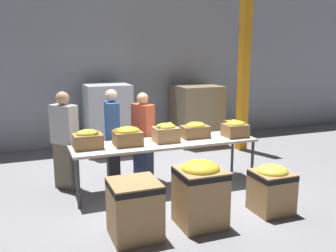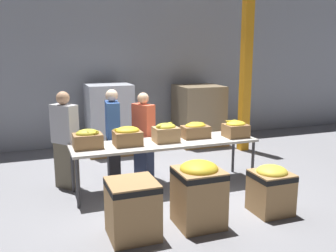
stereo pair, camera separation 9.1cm
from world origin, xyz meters
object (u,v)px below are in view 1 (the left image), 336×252
(volunteer_0, at_px, (65,141))
(volunteer_2, at_px, (112,136))
(banana_box_1, at_px, (128,136))
(banana_box_4, at_px, (235,128))
(banana_box_2, at_px, (166,132))
(donation_bin_2, at_px, (272,187))
(banana_box_3, at_px, (195,130))
(banana_box_0, at_px, (88,139))
(sorting_table, at_px, (165,145))
(pallet_stack_1, at_px, (197,115))
(pallet_stack_0, at_px, (107,119))
(donation_bin_0, at_px, (135,207))
(support_pillar, at_px, (244,61))
(donation_bin_1, at_px, (200,191))
(volunteer_1, at_px, (143,135))

(volunteer_0, relative_size, volunteer_2, 1.01)
(banana_box_1, relative_size, banana_box_4, 1.15)
(banana_box_2, xyz_separation_m, volunteer_0, (-1.53, 0.59, -0.14))
(banana_box_1, relative_size, volunteer_0, 0.28)
(donation_bin_2, bearing_deg, banana_box_3, 108.09)
(banana_box_0, bearing_deg, sorting_table, -1.75)
(volunteer_0, distance_m, volunteer_2, 0.82)
(pallet_stack_1, bearing_deg, pallet_stack_0, -178.89)
(donation_bin_0, distance_m, pallet_stack_1, 4.79)
(volunteer_2, height_order, pallet_stack_0, volunteer_2)
(banana_box_4, bearing_deg, support_pillar, 54.75)
(banana_box_0, xyz_separation_m, banana_box_3, (1.80, 0.05, -0.01))
(banana_box_2, distance_m, pallet_stack_0, 2.55)
(banana_box_2, bearing_deg, support_pillar, 33.87)
(volunteer_0, relative_size, donation_bin_1, 1.84)
(banana_box_0, distance_m, banana_box_4, 2.47)
(banana_box_4, relative_size, donation_bin_2, 0.56)
(banana_box_4, height_order, donation_bin_0, banana_box_4)
(sorting_table, xyz_separation_m, banana_box_2, (0.01, -0.00, 0.20))
(banana_box_4, height_order, support_pillar, support_pillar)
(banana_box_1, distance_m, donation_bin_2, 2.27)
(donation_bin_1, distance_m, donation_bin_2, 1.11)
(support_pillar, relative_size, pallet_stack_0, 2.65)
(banana_box_1, xyz_separation_m, donation_bin_2, (1.68, -1.41, -0.57))
(banana_box_3, bearing_deg, banana_box_4, -14.78)
(volunteer_1, bearing_deg, donation_bin_0, -44.83)
(banana_box_2, height_order, pallet_stack_0, pallet_stack_0)
(banana_box_3, bearing_deg, support_pillar, 39.40)
(donation_bin_1, bearing_deg, banana_box_4, 45.59)
(volunteer_0, relative_size, donation_bin_0, 2.26)
(volunteer_2, bearing_deg, donation_bin_1, 22.74)
(banana_box_2, height_order, banana_box_4, banana_box_2)
(banana_box_0, xyz_separation_m, donation_bin_1, (1.18, -1.44, -0.47))
(donation_bin_1, bearing_deg, banana_box_2, 87.68)
(sorting_table, height_order, donation_bin_0, sorting_table)
(donation_bin_2, bearing_deg, support_pillar, 65.25)
(banana_box_4, xyz_separation_m, support_pillar, (1.22, 1.73, 1.07))
(volunteer_1, relative_size, support_pillar, 0.38)
(volunteer_1, distance_m, pallet_stack_0, 1.84)
(banana_box_0, relative_size, banana_box_3, 0.94)
(banana_box_1, height_order, volunteer_0, volunteer_0)
(banana_box_3, relative_size, pallet_stack_0, 0.30)
(support_pillar, bearing_deg, banana_box_0, -156.50)
(donation_bin_0, relative_size, pallet_stack_1, 0.51)
(banana_box_4, bearing_deg, donation_bin_2, -97.84)
(banana_box_0, xyz_separation_m, banana_box_2, (1.24, -0.04, 0.01))
(volunteer_2, relative_size, support_pillar, 0.40)
(banana_box_2, xyz_separation_m, donation_bin_2, (1.05, -1.40, -0.57))
(banana_box_1, distance_m, donation_bin_1, 1.59)
(banana_box_4, bearing_deg, donation_bin_1, -134.41)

